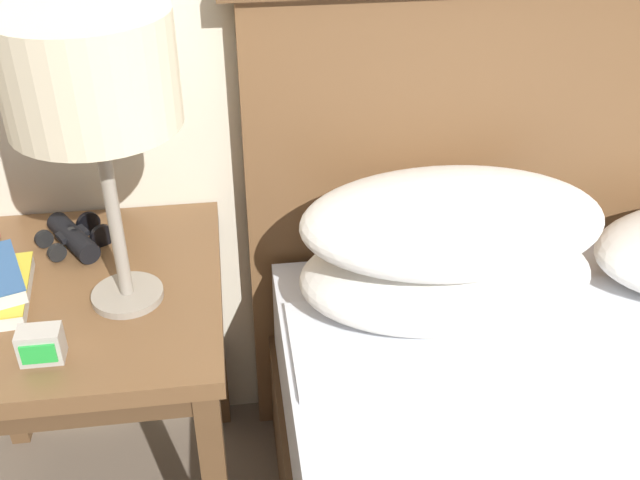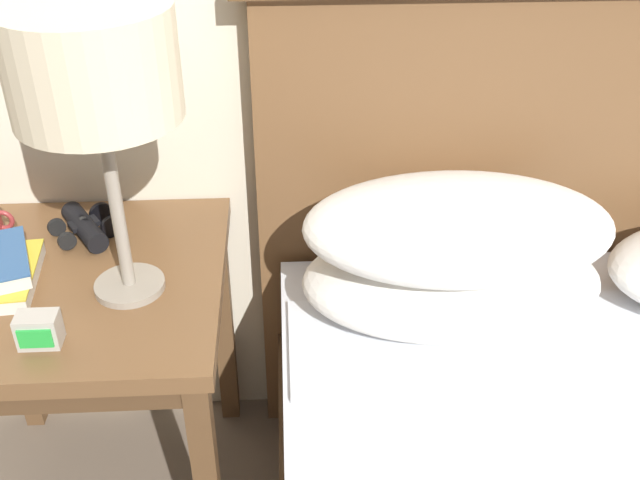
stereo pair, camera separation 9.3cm
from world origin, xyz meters
TOP-DOWN VIEW (x-y plane):
  - nightstand at (-0.49, 0.80)m, footprint 0.58×0.58m
  - table_lamp at (-0.37, 0.76)m, footprint 0.27×0.27m
  - binoculars_pair at (-0.48, 0.95)m, footprint 0.16×0.16m
  - alarm_clock at (-0.49, 0.61)m, footprint 0.07×0.05m

SIDE VIEW (x-z plane):
  - nightstand at x=-0.49m, z-range 0.23..0.87m
  - binoculars_pair at x=-0.48m, z-range 0.63..0.68m
  - alarm_clock at x=-0.49m, z-range 0.64..0.70m
  - table_lamp at x=-0.37m, z-range 0.80..1.32m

